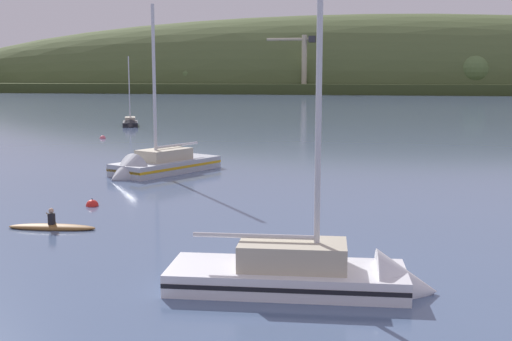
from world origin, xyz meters
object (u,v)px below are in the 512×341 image
(sailboat_outer_reach, at_px, (130,125))
(mooring_buoy_far_upstream, at_px, (103,138))
(sailboat_midwater_white, at_px, (319,281))
(sailboat_far_left, at_px, (155,170))
(mooring_buoy_foreground, at_px, (92,206))
(canoe_with_paddler, at_px, (52,227))
(dockside_crane, at_px, (303,64))

(sailboat_outer_reach, xyz_separation_m, mooring_buoy_far_upstream, (4.28, -15.84, -0.21))
(sailboat_midwater_white, relative_size, sailboat_outer_reach, 1.28)
(sailboat_far_left, height_order, mooring_buoy_far_upstream, sailboat_far_left)
(mooring_buoy_foreground, bearing_deg, canoe_with_paddler, -81.43)
(sailboat_midwater_white, height_order, sailboat_far_left, sailboat_midwater_white)
(dockside_crane, bearing_deg, mooring_buoy_far_upstream, 89.58)
(sailboat_midwater_white, bearing_deg, mooring_buoy_far_upstream, 117.11)
(mooring_buoy_foreground, height_order, mooring_buoy_far_upstream, same)
(mooring_buoy_foreground, distance_m, mooring_buoy_far_upstream, 36.12)
(canoe_with_paddler, bearing_deg, mooring_buoy_foreground, -90.32)
(canoe_with_paddler, xyz_separation_m, mooring_buoy_foreground, (-0.74, 4.88, -0.10))
(dockside_crane, height_order, sailboat_far_left, dockside_crane)
(sailboat_midwater_white, distance_m, mooring_buoy_foreground, 16.33)
(sailboat_outer_reach, distance_m, canoe_with_paddler, 57.09)
(mooring_buoy_far_upstream, bearing_deg, mooring_buoy_foreground, -63.34)
(sailboat_midwater_white, relative_size, mooring_buoy_foreground, 17.70)
(sailboat_outer_reach, relative_size, mooring_buoy_foreground, 13.88)
(sailboat_midwater_white, relative_size, sailboat_far_left, 1.01)
(sailboat_midwater_white, xyz_separation_m, mooring_buoy_far_upstream, (-29.19, 42.19, -0.28))
(sailboat_outer_reach, height_order, mooring_buoy_foreground, sailboat_outer_reach)
(sailboat_far_left, bearing_deg, dockside_crane, -150.17)
(sailboat_midwater_white, bearing_deg, sailboat_far_left, 116.81)
(mooring_buoy_far_upstream, bearing_deg, sailboat_outer_reach, 105.11)
(canoe_with_paddler, bearing_deg, sailboat_outer_reach, -77.08)
(dockside_crane, height_order, mooring_buoy_far_upstream, dockside_crane)
(sailboat_far_left, xyz_separation_m, mooring_buoy_far_upstream, (-15.08, 21.56, -0.24))
(sailboat_outer_reach, relative_size, canoe_with_paddler, 2.54)
(sailboat_far_left, distance_m, mooring_buoy_far_upstream, 26.31)
(dockside_crane, distance_m, canoe_with_paddler, 214.72)
(sailboat_far_left, bearing_deg, mooring_buoy_far_upstream, -122.27)
(dockside_crane, height_order, sailboat_outer_reach, dockside_crane)
(canoe_with_paddler, bearing_deg, sailboat_far_left, -92.07)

